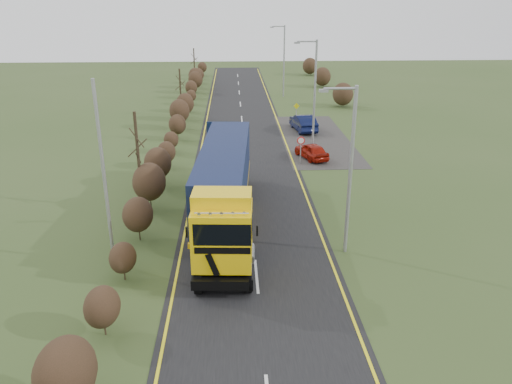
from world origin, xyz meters
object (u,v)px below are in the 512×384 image
at_px(car_red_hatchback, 312,151).
at_px(streetlight_near, 349,165).
at_px(lorry, 224,184).
at_px(speed_sign, 301,145).
at_px(car_blue_sedan, 303,123).

relative_size(car_red_hatchback, streetlight_near, 0.44).
xyz_separation_m(lorry, car_red_hatchback, (6.77, 12.15, -1.80)).
bearing_deg(speed_sign, car_blue_sedan, 81.02).
xyz_separation_m(streetlight_near, speed_sign, (-0.30, 14.29, -3.07)).
xyz_separation_m(lorry, car_blue_sedan, (7.34, 21.13, -1.65)).
distance_m(streetlight_near, speed_sign, 14.62).
xyz_separation_m(car_blue_sedan, streetlight_near, (-1.34, -24.66, 3.81)).
distance_m(lorry, speed_sign, 12.21).
distance_m(lorry, car_red_hatchback, 14.02).
height_order(car_red_hatchback, car_blue_sedan, car_blue_sedan).
xyz_separation_m(car_red_hatchback, streetlight_near, (-0.77, -15.67, 3.96)).
distance_m(car_red_hatchback, speed_sign, 1.96).
relative_size(car_red_hatchback, car_blue_sedan, 0.78).
xyz_separation_m(car_red_hatchback, car_blue_sedan, (0.57, 8.99, 0.15)).
bearing_deg(streetlight_near, car_blue_sedan, 86.90).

